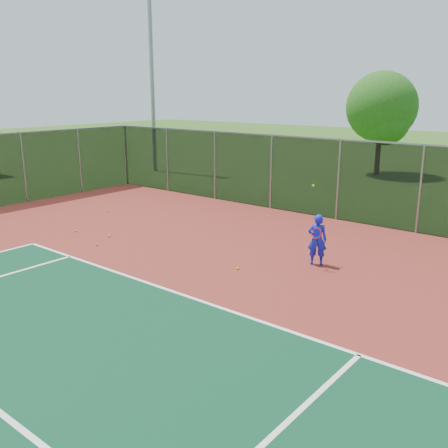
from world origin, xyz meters
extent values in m
plane|color=#2A5317|center=(0.00, 0.00, 0.00)|extent=(120.00, 120.00, 0.00)
cube|color=maroon|center=(0.00, 2.00, 0.01)|extent=(30.00, 20.00, 0.02)
cube|color=white|center=(2.00, 3.00, 0.03)|extent=(22.00, 0.10, 0.00)
cube|color=black|center=(0.00, 12.00, 1.52)|extent=(30.00, 0.04, 3.00)
cube|color=gray|center=(0.00, 12.00, 3.02)|extent=(30.00, 0.06, 0.06)
imported|color=#161ED3|center=(-1.07, 6.95, 0.74)|extent=(0.63, 0.55, 1.44)
cylinder|color=black|center=(-0.92, 6.70, 0.73)|extent=(0.03, 0.15, 0.27)
torus|color=#A51414|center=(-0.92, 6.60, 1.03)|extent=(0.30, 0.13, 0.29)
sphere|color=#C2C617|center=(-1.32, 7.05, 2.22)|extent=(0.07, 0.07, 0.07)
sphere|color=#C2C617|center=(-7.28, 4.17, 0.06)|extent=(0.07, 0.07, 0.07)
sphere|color=#C2C617|center=(-7.77, 5.04, 0.06)|extent=(0.07, 0.07, 0.07)
sphere|color=#C2C617|center=(-9.17, 4.71, 0.06)|extent=(0.07, 0.07, 0.07)
sphere|color=#C2C617|center=(-10.67, 7.28, 0.06)|extent=(0.07, 0.07, 0.07)
sphere|color=#C2C617|center=(-2.52, 5.23, 0.06)|extent=(0.07, 0.07, 0.07)
cylinder|color=gray|center=(-17.32, 16.17, 5.70)|extent=(0.24, 0.24, 11.39)
cylinder|color=#3C2515|center=(-6.12, 23.36, 1.13)|extent=(0.30, 0.30, 2.25)
sphere|color=#1E5115|center=(-6.12, 23.36, 3.88)|extent=(4.01, 4.01, 4.01)
sphere|color=#1E5115|center=(-5.72, 23.06, 3.13)|extent=(2.76, 2.76, 2.76)
camera|label=1|loc=(5.24, -4.94, 4.68)|focal=40.00mm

